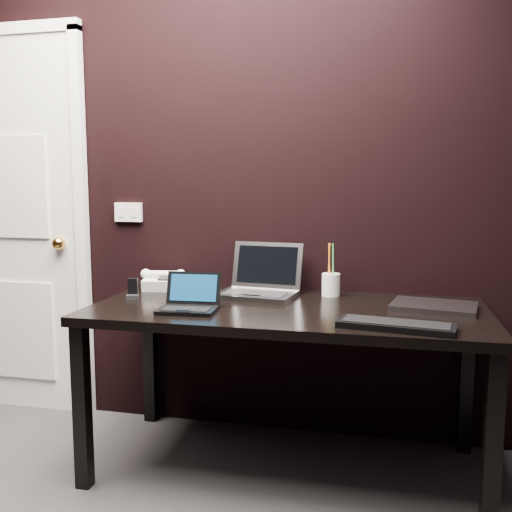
% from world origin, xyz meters
% --- Properties ---
extents(wall_back, '(4.00, 0.00, 4.00)m').
position_xyz_m(wall_back, '(0.00, 1.80, 1.30)').
color(wall_back, black).
rests_on(wall_back, ground).
extents(door, '(0.99, 0.10, 2.14)m').
position_xyz_m(door, '(-1.35, 1.78, 1.04)').
color(door, white).
rests_on(door, ground).
extents(wall_switch, '(0.15, 0.02, 0.10)m').
position_xyz_m(wall_switch, '(-0.62, 1.79, 1.12)').
color(wall_switch, silver).
rests_on(wall_switch, wall_back).
extents(desk, '(1.70, 0.80, 0.74)m').
position_xyz_m(desk, '(0.30, 1.40, 0.66)').
color(desk, black).
rests_on(desk, ground).
extents(netbook, '(0.25, 0.23, 0.15)m').
position_xyz_m(netbook, '(-0.09, 1.23, 0.77)').
color(netbook, black).
rests_on(netbook, desk).
extents(silver_laptop, '(0.38, 0.35, 0.24)m').
position_xyz_m(silver_laptop, '(0.13, 1.61, 0.79)').
color(silver_laptop, gray).
rests_on(silver_laptop, desk).
extents(ext_keyboard, '(0.44, 0.21, 0.03)m').
position_xyz_m(ext_keyboard, '(0.76, 1.12, 0.75)').
color(ext_keyboard, black).
rests_on(ext_keyboard, desk).
extents(closed_laptop, '(0.38, 0.31, 0.02)m').
position_xyz_m(closed_laptop, '(0.92, 1.49, 0.75)').
color(closed_laptop, '#9FA0A5').
rests_on(closed_laptop, desk).
extents(desk_phone, '(0.23, 0.20, 0.11)m').
position_xyz_m(desk_phone, '(-0.38, 1.66, 0.78)').
color(desk_phone, silver).
rests_on(desk_phone, desk).
extents(mobile_phone, '(0.06, 0.06, 0.09)m').
position_xyz_m(mobile_phone, '(-0.43, 1.41, 0.78)').
color(mobile_phone, black).
rests_on(mobile_phone, desk).
extents(pen_cup, '(0.10, 0.10, 0.25)m').
position_xyz_m(pen_cup, '(0.46, 1.68, 0.80)').
color(pen_cup, white).
rests_on(pen_cup, desk).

